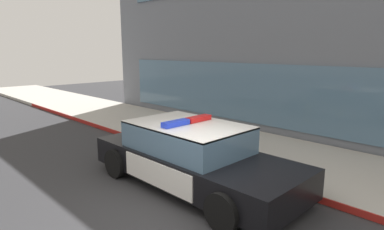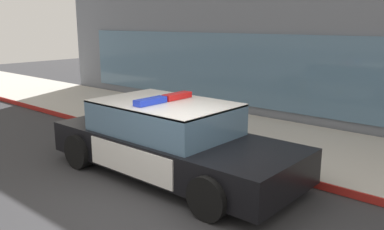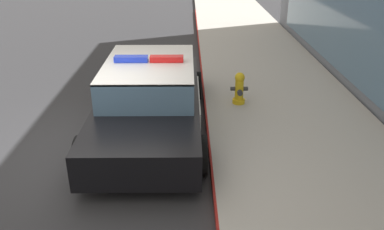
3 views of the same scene
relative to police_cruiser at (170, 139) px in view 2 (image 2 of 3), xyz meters
The scene contains 5 objects.
ground 1.50m from the police_cruiser, 40.51° to the right, with size 48.00×48.00×0.00m, color #303033.
sidewalk 3.17m from the police_cruiser, 70.90° to the left, with size 48.00×3.55×0.15m, color #B2ADA3.
curb_red_paint 1.65m from the police_cruiser, 48.47° to the left, with size 28.80×0.04×0.14m, color maroon.
police_cruiser is the anchor object (origin of this frame).
fire_hydrant 2.14m from the police_cruiser, 116.53° to the left, with size 0.34×0.39×0.73m.
Camera 2 is at (4.05, -4.33, 2.82)m, focal length 37.73 mm.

